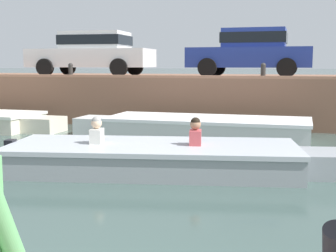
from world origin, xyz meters
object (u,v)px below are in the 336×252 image
(mooring_bollard_mid, at_px, (263,70))
(car_leftmost_white, at_px, (93,52))
(car_left_inner_blue, at_px, (251,51))
(motorboat_passing, at_px, (166,158))
(boat_moored_central_white, at_px, (197,128))
(mooring_bollard_west, at_px, (71,69))

(mooring_bollard_mid, bearing_deg, car_leftmost_white, 162.50)
(car_leftmost_white, xyz_separation_m, car_left_inner_blue, (5.57, -0.00, -0.00))
(motorboat_passing, height_order, mooring_bollard_mid, mooring_bollard_mid)
(boat_moored_central_white, relative_size, car_leftmost_white, 1.38)
(motorboat_passing, bearing_deg, mooring_bollard_mid, 77.56)
(mooring_bollard_west, bearing_deg, car_leftmost_white, 92.28)
(boat_moored_central_white, xyz_separation_m, mooring_bollard_west, (-4.54, 2.10, 1.45))
(car_leftmost_white, distance_m, mooring_bollard_mid, 6.42)
(motorboat_passing, distance_m, mooring_bollard_mid, 6.15)
(boat_moored_central_white, xyz_separation_m, car_leftmost_white, (-4.61, 4.02, 2.05))
(boat_moored_central_white, relative_size, mooring_bollard_mid, 13.64)
(car_leftmost_white, distance_m, mooring_bollard_west, 2.02)
(motorboat_passing, height_order, car_left_inner_blue, car_left_inner_blue)
(mooring_bollard_west, bearing_deg, mooring_bollard_mid, 0.00)
(mooring_bollard_west, distance_m, mooring_bollard_mid, 6.01)
(motorboat_passing, height_order, car_leftmost_white, car_leftmost_white)
(boat_moored_central_white, xyz_separation_m, motorboat_passing, (0.19, -3.73, -0.03))
(boat_moored_central_white, height_order, car_left_inner_blue, car_left_inner_blue)
(motorboat_passing, distance_m, car_leftmost_white, 9.35)
(car_left_inner_blue, height_order, mooring_bollard_mid, car_left_inner_blue)
(car_leftmost_white, height_order, mooring_bollard_mid, car_leftmost_white)
(car_left_inner_blue, relative_size, mooring_bollard_mid, 8.91)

